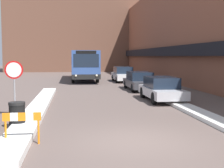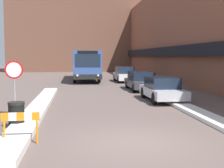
{
  "view_description": "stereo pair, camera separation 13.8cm",
  "coord_description": "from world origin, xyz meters",
  "views": [
    {
      "loc": [
        -1.92,
        -9.08,
        2.57
      ],
      "look_at": [
        -0.12,
        5.07,
        1.3
      ],
      "focal_mm": 50.0,
      "sensor_mm": 36.0,
      "label": 1
    },
    {
      "loc": [
        -1.79,
        -9.1,
        2.57
      ],
      "look_at": [
        -0.12,
        5.07,
        1.3
      ],
      "focal_mm": 50.0,
      "sensor_mm": 36.0,
      "label": 2
    }
  ],
  "objects": [
    {
      "name": "ground_plane",
      "position": [
        0.0,
        0.0,
        0.0
      ],
      "size": [
        160.0,
        160.0,
        0.0
      ],
      "primitive_type": "plane",
      "color": "brown"
    },
    {
      "name": "parked_car_back",
      "position": [
        3.2,
        22.31,
        0.76
      ],
      "size": [
        1.88,
        4.8,
        1.53
      ],
      "color": "silver",
      "rests_on": "ground_plane"
    },
    {
      "name": "stop_sign",
      "position": [
        -4.35,
        4.33,
        1.74
      ],
      "size": [
        0.76,
        0.08,
        2.39
      ],
      "color": "gray",
      "rests_on": "ground_plane"
    },
    {
      "name": "construction_barricade",
      "position": [
        -3.4,
        0.13,
        0.67
      ],
      "size": [
        1.1,
        0.06,
        0.94
      ],
      "color": "orange",
      "rests_on": "ground_plane"
    },
    {
      "name": "snow_bank_right",
      "position": [
        3.6,
        4.23,
        0.08
      ],
      "size": [
        0.9,
        12.2,
        0.16
      ],
      "color": "silver",
      "rests_on": "ground_plane"
    },
    {
      "name": "parked_car_front",
      "position": [
        3.2,
        8.42,
        0.7
      ],
      "size": [
        1.82,
        4.44,
        1.38
      ],
      "color": "#B7B7BC",
      "rests_on": "ground_plane"
    },
    {
      "name": "parked_car_middle",
      "position": [
        3.2,
        14.34,
        0.7
      ],
      "size": [
        1.87,
        4.87,
        1.4
      ],
      "color": "#38383D",
      "rests_on": "ground_plane"
    },
    {
      "name": "city_bus",
      "position": [
        -0.69,
        24.87,
        1.72
      ],
      "size": [
        2.64,
        11.93,
        3.12
      ],
      "color": "#335193",
      "rests_on": "ground_plane"
    },
    {
      "name": "building_backdrop_far",
      "position": [
        0.0,
        46.58,
        7.3
      ],
      "size": [
        26.0,
        8.0,
        14.59
      ],
      "color": "brown",
      "rests_on": "ground_plane"
    },
    {
      "name": "trash_bin",
      "position": [
        -3.9,
        2.24,
        0.48
      ],
      "size": [
        0.59,
        0.59,
        0.95
      ],
      "color": "black",
      "rests_on": "ground_plane"
    },
    {
      "name": "building_row_right",
      "position": [
        9.98,
        24.0,
        5.17
      ],
      "size": [
        5.5,
        60.0,
        10.38
      ],
      "color": "brown",
      "rests_on": "ground_plane"
    },
    {
      "name": "snow_bank_left",
      "position": [
        -3.6,
        6.12,
        0.11
      ],
      "size": [
        0.9,
        16.29,
        0.22
      ],
      "color": "silver",
      "rests_on": "ground_plane"
    }
  ]
}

